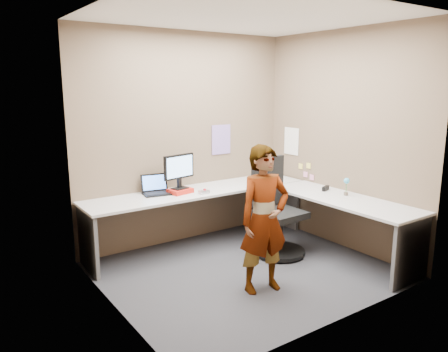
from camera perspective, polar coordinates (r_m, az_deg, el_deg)
ground at (r=4.99m, az=2.86°, el=-12.20°), size 3.00×3.00×0.00m
wall_back at (r=5.69m, az=-5.03°, el=4.89°), size 3.00×0.00×3.00m
wall_right at (r=5.65m, az=15.20°, el=4.48°), size 0.00×2.70×2.70m
wall_left at (r=3.89m, az=-14.74°, el=1.34°), size 0.00×2.70×2.70m
ceiling at (r=4.61m, az=3.22°, el=20.14°), size 3.00×3.00×0.00m
desk at (r=5.33m, az=4.12°, el=-3.91°), size 2.98×2.58×0.73m
paper_ream at (r=5.37m, az=-5.75°, el=-1.95°), size 0.31×0.26×0.06m
monitor at (r=5.33m, az=-5.89°, el=0.97°), size 0.44×0.16×0.42m
laptop at (r=5.38m, az=-8.90°, el=-1.67°), size 0.37×0.32×0.23m
trackball_mouse at (r=5.32m, az=-2.59°, el=-2.07°), size 0.12×0.08×0.07m
origami at (r=5.31m, az=-5.85°, el=-2.10°), size 0.10×0.10×0.06m
stapler at (r=5.63m, az=13.13°, el=-1.57°), size 0.15×0.09×0.05m
flower at (r=5.41m, az=15.71°, el=-0.98°), size 0.07×0.07×0.22m
calendar_purple at (r=5.97m, az=-0.37°, el=4.79°), size 0.30×0.01×0.40m
calendar_white at (r=6.27m, az=8.80°, el=4.52°), size 0.01×0.28×0.38m
sticky_note_a at (r=6.06m, az=10.98°, el=1.33°), size 0.01×0.07×0.07m
sticky_note_b at (r=6.12m, az=10.60°, el=0.21°), size 0.01×0.07×0.07m
sticky_note_c at (r=6.05m, az=11.40°, el=-0.17°), size 0.01×0.07×0.07m
sticky_note_d at (r=6.17m, az=9.98°, el=1.27°), size 0.01×0.07×0.07m
office_chair at (r=5.34m, az=6.85°, el=-5.21°), size 0.61×0.61×1.16m
person at (r=4.32m, az=5.28°, el=-5.66°), size 0.59×0.43×1.47m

